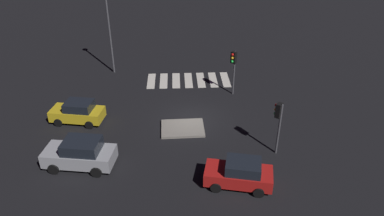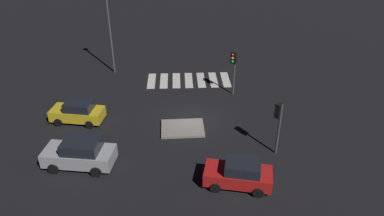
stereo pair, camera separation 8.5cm
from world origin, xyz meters
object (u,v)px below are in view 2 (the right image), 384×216
object	(u,v)px
traffic_island	(183,128)
car_yellow	(78,112)
traffic_light_west	(278,116)
street_lamp	(108,17)
traffic_light_south	(234,63)
car_silver	(80,153)
car_red	(239,174)

from	to	relation	value
traffic_island	car_yellow	world-z (taller)	car_yellow
traffic_island	car_yellow	bearing A→B (deg)	-10.56
traffic_island	car_yellow	size ratio (longest dim) A/B	0.77
traffic_light_west	street_lamp	xyz separation A→B (m)	(12.40, -13.46, 2.66)
traffic_light_south	street_lamp	bearing A→B (deg)	-72.85
car_silver	traffic_light_south	world-z (taller)	traffic_light_south
car_yellow	traffic_light_west	world-z (taller)	traffic_light_west
street_lamp	car_silver	bearing A→B (deg)	89.78
car_yellow	car_red	bearing A→B (deg)	155.74
traffic_island	traffic_light_west	xyz separation A→B (m)	(-6.00, 3.02, 2.70)
traffic_light_west	traffic_island	bearing A→B (deg)	13.12
traffic_island	traffic_light_west	bearing A→B (deg)	153.29
car_silver	car_yellow	size ratio (longest dim) A/B	1.12
traffic_island	street_lamp	distance (m)	13.37
traffic_island	car_yellow	xyz separation A→B (m)	(7.80, -1.45, 0.75)
car_silver	street_lamp	distance (m)	14.99
car_silver	street_lamp	world-z (taller)	street_lamp
car_yellow	traffic_light_west	distance (m)	14.64
traffic_light_west	street_lamp	bearing A→B (deg)	-7.51
street_lamp	car_red	bearing A→B (deg)	120.04
car_red	traffic_light_south	size ratio (longest dim) A/B	1.07
car_red	car_yellow	xyz separation A→B (m)	(10.96, -7.55, -0.01)
car_silver	car_red	bearing A→B (deg)	175.69
traffic_island	car_silver	xyz separation A→B (m)	(6.46, 3.86, 0.85)
car_silver	car_red	distance (m)	9.87
car_red	street_lamp	distance (m)	19.65
car_red	traffic_island	bearing A→B (deg)	-50.36
car_yellow	traffic_light_west	size ratio (longest dim) A/B	1.11
traffic_light_west	traffic_light_south	world-z (taller)	traffic_light_south
car_red	traffic_light_west	xyz separation A→B (m)	(-2.84, -3.07, 1.95)
car_silver	traffic_light_south	distance (m)	14.31
traffic_light_south	street_lamp	size ratio (longest dim) A/B	0.49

